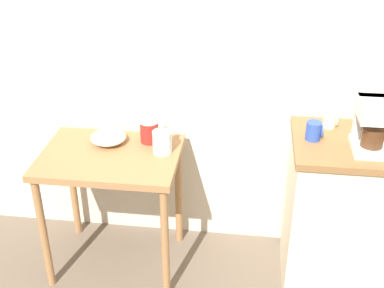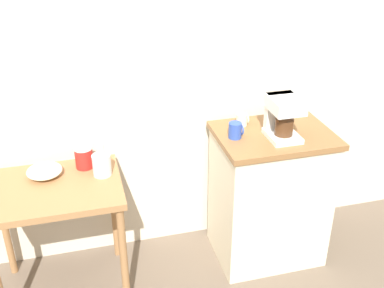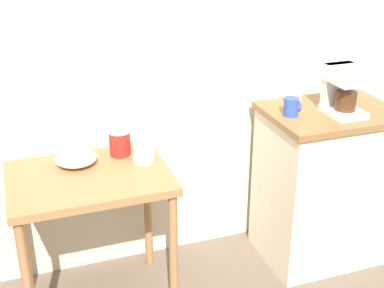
# 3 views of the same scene
# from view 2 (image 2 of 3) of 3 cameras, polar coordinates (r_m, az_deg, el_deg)

# --- Properties ---
(ground_plane) EXTENTS (8.00, 8.00, 0.00)m
(ground_plane) POSITION_cam_2_polar(r_m,az_deg,el_deg) (3.24, -3.17, -15.45)
(ground_plane) COLOR #6B5B4C
(back_wall) EXTENTS (4.40, 0.10, 2.80)m
(back_wall) POSITION_cam_2_polar(r_m,az_deg,el_deg) (2.93, -3.76, 11.51)
(back_wall) COLOR beige
(back_wall) RESTS_ON ground_plane
(wooden_table) EXTENTS (0.77, 0.57, 0.77)m
(wooden_table) POSITION_cam_2_polar(r_m,az_deg,el_deg) (2.84, -16.27, -6.88)
(wooden_table) COLOR #9E7044
(wooden_table) RESTS_ON ground_plane
(kitchen_counter) EXTENTS (0.71, 0.54, 0.93)m
(kitchen_counter) POSITION_cam_2_polar(r_m,az_deg,el_deg) (3.17, 9.28, -6.13)
(kitchen_counter) COLOR beige
(kitchen_counter) RESTS_ON ground_plane
(bowl_stoneware) EXTENTS (0.20, 0.20, 0.06)m
(bowl_stoneware) POSITION_cam_2_polar(r_m,az_deg,el_deg) (2.87, -17.45, -3.13)
(bowl_stoneware) COLOR beige
(bowl_stoneware) RESTS_ON wooden_table
(glass_carafe_vase) EXTENTS (0.11, 0.11, 0.20)m
(glass_carafe_vase) POSITION_cam_2_polar(r_m,az_deg,el_deg) (2.78, -10.89, -2.40)
(glass_carafe_vase) COLOR silver
(glass_carafe_vase) RESTS_ON wooden_table
(canister_enamel) EXTENTS (0.11, 0.11, 0.14)m
(canister_enamel) POSITION_cam_2_polar(r_m,az_deg,el_deg) (2.88, -12.96, -1.51)
(canister_enamel) COLOR red
(canister_enamel) RESTS_ON wooden_table
(coffee_maker) EXTENTS (0.18, 0.22, 0.26)m
(coffee_maker) POSITION_cam_2_polar(r_m,az_deg,el_deg) (2.84, 10.94, 3.45)
(coffee_maker) COLOR white
(coffee_maker) RESTS_ON kitchen_counter
(mug_small_cream) EXTENTS (0.08, 0.07, 0.08)m
(mug_small_cream) POSITION_cam_2_polar(r_m,az_deg,el_deg) (3.00, 6.09, 2.95)
(mug_small_cream) COLOR beige
(mug_small_cream) RESTS_ON kitchen_counter
(mug_blue) EXTENTS (0.09, 0.08, 0.10)m
(mug_blue) POSITION_cam_2_polar(r_m,az_deg,el_deg) (2.83, 5.30, 1.67)
(mug_blue) COLOR #2D4CAD
(mug_blue) RESTS_ON kitchen_counter
(table_clock) EXTENTS (0.12, 0.06, 0.13)m
(table_clock) POSITION_cam_2_polar(r_m,az_deg,el_deg) (3.11, 10.96, 3.92)
(table_clock) COLOR #B2B5BA
(table_clock) RESTS_ON kitchen_counter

